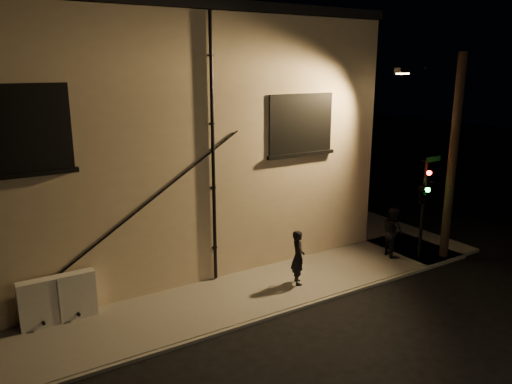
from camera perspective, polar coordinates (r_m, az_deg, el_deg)
ground at (r=15.39m, az=6.70°, el=-12.56°), size 90.00×90.00×0.00m
sidewalk at (r=19.26m, az=1.38°, el=-6.56°), size 21.00×16.00×0.12m
building at (r=20.58m, az=-15.79°, el=6.75°), size 16.20×12.23×8.80m
utility_cabinet at (r=14.81m, az=-21.69°, el=-11.32°), size 2.00×0.34×1.32m
pedestrian_a at (r=16.01m, az=4.83°, el=-7.44°), size 0.64×0.76×1.77m
pedestrian_b at (r=18.90m, az=15.36°, el=-4.37°), size 0.93×1.06×1.84m
traffic_signal at (r=18.27m, az=18.54°, el=-0.07°), size 1.15×2.14×3.70m
streetlamp_pole at (r=18.74m, az=21.28°, el=4.03°), size 2.03×1.39×7.36m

